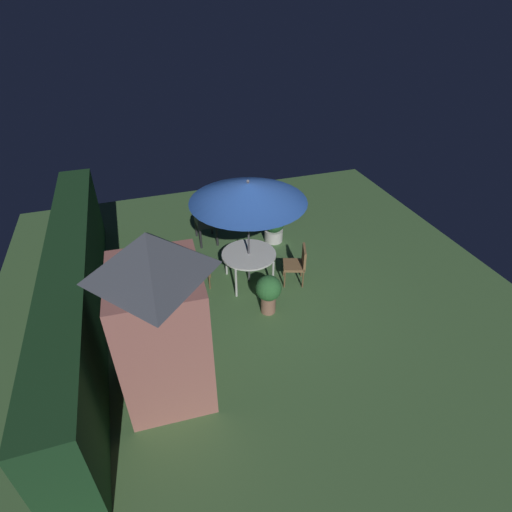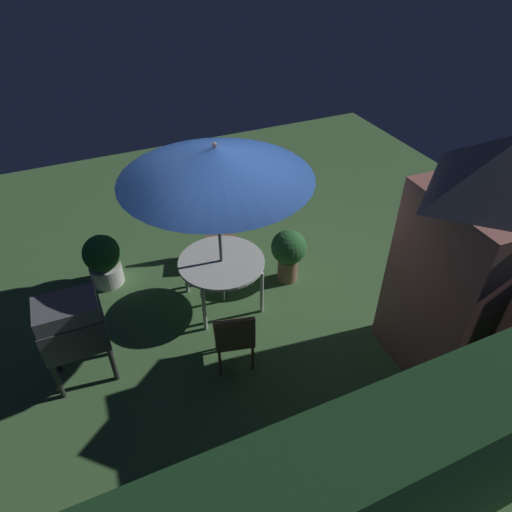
% 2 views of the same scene
% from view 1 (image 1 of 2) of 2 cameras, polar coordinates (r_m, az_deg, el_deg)
% --- Properties ---
extents(ground_plane, '(11.00, 11.00, 0.00)m').
position_cam_1_polar(ground_plane, '(8.75, 0.30, -5.09)').
color(ground_plane, '#47703D').
extents(hedge_backdrop, '(7.43, 0.70, 1.80)m').
position_cam_1_polar(hedge_backdrop, '(8.04, -24.17, -4.61)').
color(hedge_backdrop, '#193D1E').
rests_on(hedge_backdrop, ground).
extents(garden_shed, '(1.59, 1.43, 2.98)m').
position_cam_1_polar(garden_shed, '(6.07, -13.50, -8.61)').
color(garden_shed, '#B26B60').
rests_on(garden_shed, ground).
extents(patio_table, '(1.18, 1.18, 0.75)m').
position_cam_1_polar(patio_table, '(8.63, -1.03, 0.01)').
color(patio_table, white).
rests_on(patio_table, ground).
extents(patio_umbrella, '(2.35, 2.35, 2.45)m').
position_cam_1_polar(patio_umbrella, '(7.88, -1.14, 9.11)').
color(patio_umbrella, '#4C4C51').
rests_on(patio_umbrella, ground).
extents(bbq_grill, '(0.71, 0.51, 1.20)m').
position_cam_1_polar(bbq_grill, '(10.10, -7.32, 6.28)').
color(bbq_grill, '#47474C').
rests_on(bbq_grill, ground).
extents(chair_near_shed, '(0.56, 0.56, 0.90)m').
position_cam_1_polar(chair_near_shed, '(8.75, -8.63, -1.22)').
color(chair_near_shed, olive).
rests_on(chair_near_shed, ground).
extents(chair_far_side, '(0.59, 0.59, 0.90)m').
position_cam_1_polar(chair_far_side, '(8.76, 6.00, -0.95)').
color(chair_far_side, olive).
rests_on(chair_far_side, ground).
extents(potted_plant_by_shed, '(0.52, 0.52, 0.86)m').
position_cam_1_polar(potted_plant_by_shed, '(7.94, 1.79, -5.05)').
color(potted_plant_by_shed, '#936651').
rests_on(potted_plant_by_shed, ground).
extents(potted_plant_by_grill, '(0.55, 0.55, 0.82)m').
position_cam_1_polar(potted_plant_by_grill, '(10.24, 2.55, 4.30)').
color(potted_plant_by_grill, silver).
rests_on(potted_plant_by_grill, ground).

